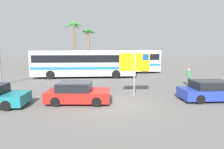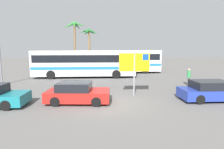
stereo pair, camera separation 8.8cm
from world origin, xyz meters
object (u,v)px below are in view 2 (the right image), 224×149
object	(u,v)px
car_blue	(213,91)
pedestrian_by_bus	(189,76)
bus_rear_coach	(117,60)
bus_front_coach	(85,62)
ferry_sign	(135,64)
car_red	(77,93)

from	to	relation	value
car_blue	pedestrian_by_bus	xyz separation A→B (m)	(0.70, 4.92, 0.30)
bus_rear_coach	pedestrian_by_bus	size ratio (longest dim) A/B	7.44
car_blue	pedestrian_by_bus	size ratio (longest dim) A/B	2.77
bus_front_coach	bus_rear_coach	xyz separation A→B (m)	(4.26, 3.98, 0.00)
bus_rear_coach	pedestrian_by_bus	world-z (taller)	bus_rear_coach
bus_front_coach	ferry_sign	size ratio (longest dim) A/B	3.72
car_blue	pedestrian_by_bus	bearing A→B (deg)	81.97
ferry_sign	car_blue	world-z (taller)	ferry_sign
bus_rear_coach	car_blue	xyz separation A→B (m)	(5.04, -14.75, -1.15)
bus_front_coach	pedestrian_by_bus	size ratio (longest dim) A/B	7.44
bus_front_coach	car_blue	distance (m)	14.27
bus_front_coach	car_red	size ratio (longest dim) A/B	2.91
bus_rear_coach	pedestrian_by_bus	bearing A→B (deg)	-59.72
bus_front_coach	bus_rear_coach	distance (m)	5.83
ferry_sign	pedestrian_by_bus	distance (m)	6.71
bus_rear_coach	car_blue	bearing A→B (deg)	-71.14
car_blue	ferry_sign	bearing A→B (deg)	162.26
bus_front_coach	pedestrian_by_bus	xyz separation A→B (m)	(10.00, -5.85, -0.85)
car_blue	car_red	size ratio (longest dim) A/B	1.08
bus_rear_coach	car_red	size ratio (longest dim) A/B	2.91
car_red	pedestrian_by_bus	distance (m)	10.79
bus_front_coach	ferry_sign	world-z (taller)	ferry_sign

